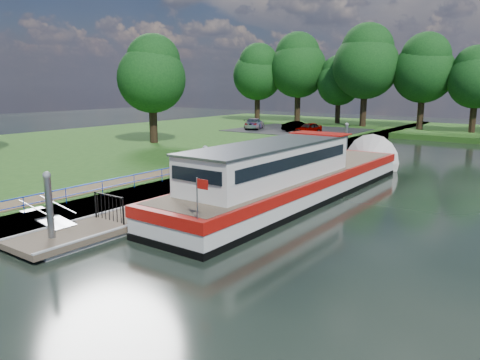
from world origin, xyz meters
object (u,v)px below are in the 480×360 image
Objects in this scene: car_a at (308,128)px; car_c at (254,123)px; car_b at (298,127)px; barge at (300,178)px; pontoon at (254,183)px.

car_a is 0.81× the size of car_c.
car_a is at bearing -130.98° from car_b.
barge reaches higher than car_c.
barge reaches higher than pontoon.
barge reaches higher than car_b.
car_c reaches higher than car_a.
barge is at bearing 106.89° from car_c.
car_b is at bearing 119.44° from barge.
car_b is 6.02m from car_c.
car_b is (-9.74, 22.78, 1.24)m from pontoon.
car_c is (-15.76, 22.96, 1.28)m from pontoon.
car_a reaches higher than pontoon.
car_c is at bearing 179.28° from car_a.
car_b is (-1.91, 1.17, -0.01)m from car_a.
car_a is 2.23m from car_b.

